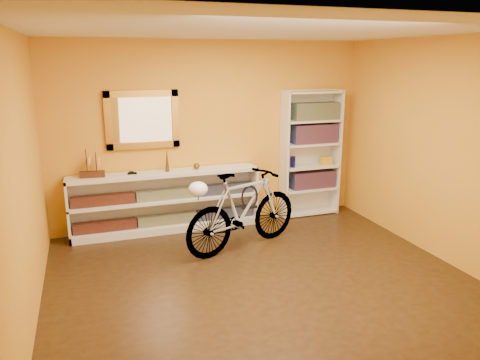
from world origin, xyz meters
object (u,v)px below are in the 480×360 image
object	(u,v)px
console_unit	(166,201)
bookcase	(310,154)
helmet	(198,189)
bicycle	(243,210)

from	to	relation	value
console_unit	bookcase	xyz separation A→B (m)	(2.22, 0.03, 0.52)
console_unit	helmet	xyz separation A→B (m)	(0.18, -1.15, 0.47)
bookcase	bicycle	size ratio (longest dim) A/B	1.10
console_unit	bicycle	world-z (taller)	bicycle
console_unit	helmet	distance (m)	1.26
bookcase	console_unit	bearing A→B (deg)	-179.35
console_unit	helmet	size ratio (longest dim) A/B	11.42
bicycle	console_unit	bearing A→B (deg)	21.38
bicycle	helmet	size ratio (longest dim) A/B	7.60
bookcase	helmet	world-z (taller)	bookcase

